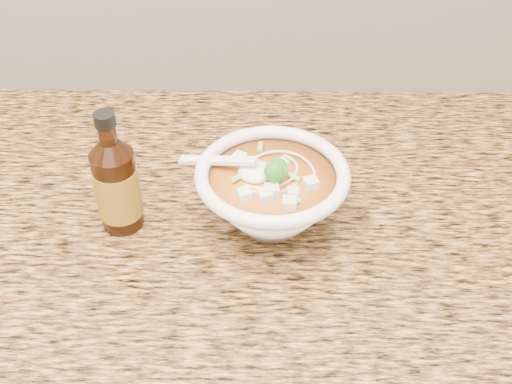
{
  "coord_description": "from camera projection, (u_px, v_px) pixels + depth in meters",
  "views": [
    {
      "loc": [
        0.23,
        1.06,
        1.47
      ],
      "look_at": [
        0.22,
        1.67,
        0.95
      ],
      "focal_mm": 45.0,
      "sensor_mm": 36.0,
      "label": 1
    }
  ],
  "objects": [
    {
      "name": "hot_sauce_bottle",
      "position": [
        117.0,
        185.0,
        0.79
      ],
      "size": [
        0.06,
        0.06,
        0.17
      ],
      "rotation": [
        0.0,
        0.0,
        0.11
      ],
      "color": "#3E1A08",
      "rests_on": "counter_slab"
    },
    {
      "name": "soup_bowl",
      "position": [
        272.0,
        195.0,
        0.8
      ],
      "size": [
        0.21,
        0.19,
        0.11
      ],
      "rotation": [
        0.0,
        0.0,
        -0.34
      ],
      "color": "white",
      "rests_on": "counter_slab"
    },
    {
      "name": "counter_slab",
      "position": [
        91.0,
        225.0,
        0.85
      ],
      "size": [
        4.0,
        0.68,
        0.04
      ],
      "primitive_type": "cube",
      "color": "#AA783E",
      "rests_on": "cabinet"
    }
  ]
}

